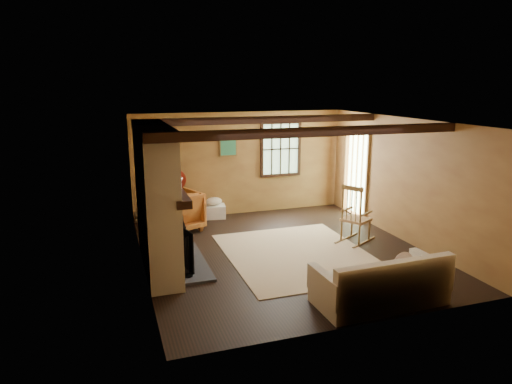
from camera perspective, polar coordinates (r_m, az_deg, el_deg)
name	(u,v)px	position (r m, az deg, el deg)	size (l,w,h in m)	color
ground	(283,252)	(8.51, 3.40, -7.48)	(5.50, 5.50, 0.00)	black
room_envelope	(290,162)	(8.39, 4.31, 3.79)	(5.02, 5.52, 2.44)	#A17339
fireplace	(158,204)	(7.65, -12.16, -1.49)	(1.02, 2.30, 2.40)	#A95641
rug	(297,254)	(8.41, 5.19, -7.75)	(2.50, 3.00, 0.01)	#CFB68A
rocking_chair	(355,218)	(9.08, 12.27, -3.17)	(0.94, 0.79, 1.15)	tan
sofa	(382,286)	(6.75, 15.46, -11.27)	(1.88, 0.87, 0.75)	white
firewood_pile	(152,217)	(10.42, -12.86, -3.06)	(0.74, 0.13, 0.27)	brown
laundry_basket	(214,211)	(10.58, -5.26, -2.44)	(0.50, 0.38, 0.30)	white
basket_pillow	(214,201)	(10.51, -5.28, -1.17)	(0.37, 0.30, 0.18)	white
armchair	(176,211)	(9.71, -9.92, -2.37)	(0.90, 0.93, 0.84)	#BF6026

